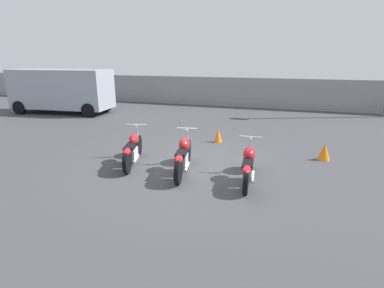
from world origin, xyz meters
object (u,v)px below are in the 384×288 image
at_px(motorcycle_slot_0, 133,150).
at_px(motorcycle_slot_1, 183,156).
at_px(traffic_cone_near, 218,135).
at_px(motorcycle_slot_2, 248,165).
at_px(parked_van, 62,89).
at_px(traffic_cone_far, 324,152).

relative_size(motorcycle_slot_0, motorcycle_slot_1, 0.94).
relative_size(motorcycle_slot_1, traffic_cone_near, 4.38).
xyz_separation_m(motorcycle_slot_0, motorcycle_slot_2, (3.21, -0.22, -0.01)).
relative_size(parked_van, traffic_cone_far, 10.81).
height_order(motorcycle_slot_1, traffic_cone_near, motorcycle_slot_1).
bearing_deg(motorcycle_slot_2, motorcycle_slot_0, 171.63).
bearing_deg(motorcycle_slot_2, parked_van, 145.28).
xyz_separation_m(motorcycle_slot_1, traffic_cone_far, (3.54, 2.24, -0.20)).
distance_m(motorcycle_slot_1, traffic_cone_far, 4.19).
xyz_separation_m(motorcycle_slot_2, parked_van, (-10.78, 6.30, 0.84)).
distance_m(motorcycle_slot_1, parked_van, 11.07).
height_order(motorcycle_slot_0, motorcycle_slot_1, motorcycle_slot_1).
relative_size(motorcycle_slot_0, traffic_cone_far, 4.10).
xyz_separation_m(motorcycle_slot_0, traffic_cone_far, (5.08, 2.08, -0.18)).
xyz_separation_m(motorcycle_slot_0, traffic_cone_near, (1.71, 2.98, -0.18)).
height_order(motorcycle_slot_0, traffic_cone_near, motorcycle_slot_0).
xyz_separation_m(traffic_cone_near, traffic_cone_far, (3.37, -0.90, 0.00)).
xyz_separation_m(motorcycle_slot_1, traffic_cone_near, (0.17, 3.14, -0.20)).
bearing_deg(motorcycle_slot_1, traffic_cone_near, 76.10).
xyz_separation_m(motorcycle_slot_2, traffic_cone_far, (1.88, 2.31, -0.17)).
distance_m(traffic_cone_near, traffic_cone_far, 3.49).
bearing_deg(traffic_cone_near, motorcycle_slot_0, -119.79).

